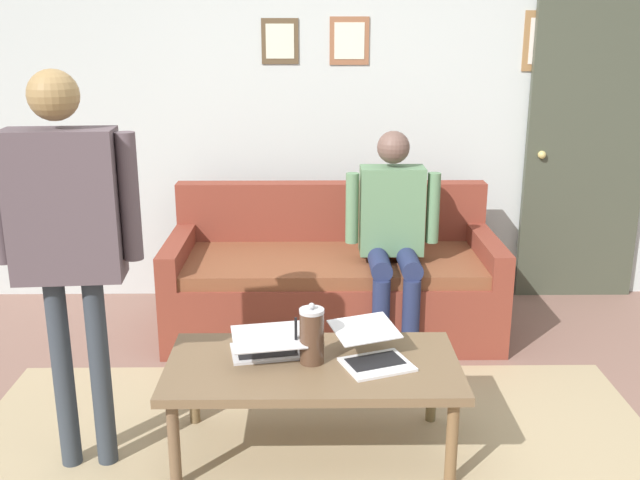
{
  "coord_description": "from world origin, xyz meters",
  "views": [
    {
      "loc": [
        0.07,
        2.78,
        1.85
      ],
      "look_at": [
        0.03,
        -0.79,
        0.8
      ],
      "focal_mm": 40.7,
      "sensor_mm": 36.0,
      "label": 1
    }
  ],
  "objects_px": {
    "coffee_table": "(313,372)",
    "interior_door": "(586,153)",
    "person_seated": "(393,227)",
    "couch": "(332,283)",
    "laptop_left": "(372,352)",
    "french_press": "(312,336)",
    "laptop_center": "(267,346)",
    "person_standing": "(67,225)"
  },
  "relations": [
    {
      "from": "coffee_table",
      "to": "person_standing",
      "type": "xyz_separation_m",
      "value": [
        0.99,
        0.08,
        0.69
      ]
    },
    {
      "from": "laptop_center",
      "to": "french_press",
      "type": "height_order",
      "value": "french_press"
    },
    {
      "from": "couch",
      "to": "french_press",
      "type": "relative_size",
      "value": 7.24
    },
    {
      "from": "french_press",
      "to": "person_seated",
      "type": "distance_m",
      "value": 1.28
    },
    {
      "from": "couch",
      "to": "french_press",
      "type": "bearing_deg",
      "value": 84.62
    },
    {
      "from": "interior_door",
      "to": "laptop_center",
      "type": "distance_m",
      "value": 2.88
    },
    {
      "from": "coffee_table",
      "to": "french_press",
      "type": "xyz_separation_m",
      "value": [
        0.01,
        -0.01,
        0.17
      ]
    },
    {
      "from": "coffee_table",
      "to": "interior_door",
      "type": "bearing_deg",
      "value": -133.1
    },
    {
      "from": "couch",
      "to": "french_press",
      "type": "distance_m",
      "value": 1.43
    },
    {
      "from": "interior_door",
      "to": "couch",
      "type": "height_order",
      "value": "interior_door"
    },
    {
      "from": "person_seated",
      "to": "coffee_table",
      "type": "bearing_deg",
      "value": 68.27
    },
    {
      "from": "couch",
      "to": "french_press",
      "type": "xyz_separation_m",
      "value": [
        0.13,
        1.4,
        0.26
      ]
    },
    {
      "from": "french_press",
      "to": "person_standing",
      "type": "distance_m",
      "value": 1.12
    },
    {
      "from": "laptop_left",
      "to": "person_seated",
      "type": "bearing_deg",
      "value": -100.16
    },
    {
      "from": "coffee_table",
      "to": "french_press",
      "type": "relative_size",
      "value": 4.62
    },
    {
      "from": "person_seated",
      "to": "couch",
      "type": "bearing_deg",
      "value": -33.35
    },
    {
      "from": "couch",
      "to": "coffee_table",
      "type": "xyz_separation_m",
      "value": [
        0.13,
        1.41,
        0.09
      ]
    },
    {
      "from": "laptop_center",
      "to": "person_seated",
      "type": "xyz_separation_m",
      "value": [
        -0.67,
        -1.1,
        0.24
      ]
    },
    {
      "from": "interior_door",
      "to": "person_seated",
      "type": "relative_size",
      "value": 1.6
    },
    {
      "from": "coffee_table",
      "to": "laptop_left",
      "type": "bearing_deg",
      "value": -177.2
    },
    {
      "from": "coffee_table",
      "to": "person_standing",
      "type": "distance_m",
      "value": 1.21
    },
    {
      "from": "interior_door",
      "to": "couch",
      "type": "relative_size",
      "value": 1.02
    },
    {
      "from": "interior_door",
      "to": "person_seated",
      "type": "height_order",
      "value": "interior_door"
    },
    {
      "from": "interior_door",
      "to": "french_press",
      "type": "bearing_deg",
      "value": 46.71
    },
    {
      "from": "french_press",
      "to": "person_seated",
      "type": "xyz_separation_m",
      "value": [
        -0.48,
        -1.17,
        0.16
      ]
    },
    {
      "from": "coffee_table",
      "to": "laptop_left",
      "type": "xyz_separation_m",
      "value": [
        -0.26,
        -0.01,
        0.09
      ]
    },
    {
      "from": "coffee_table",
      "to": "laptop_left",
      "type": "distance_m",
      "value": 0.28
    },
    {
      "from": "laptop_center",
      "to": "french_press",
      "type": "distance_m",
      "value": 0.22
    },
    {
      "from": "interior_door",
      "to": "person_seated",
      "type": "bearing_deg",
      "value": 30.32
    },
    {
      "from": "laptop_left",
      "to": "laptop_center",
      "type": "distance_m",
      "value": 0.47
    },
    {
      "from": "couch",
      "to": "interior_door",
      "type": "bearing_deg",
      "value": -161.23
    },
    {
      "from": "couch",
      "to": "coffee_table",
      "type": "relative_size",
      "value": 1.57
    },
    {
      "from": "person_seated",
      "to": "interior_door",
      "type": "bearing_deg",
      "value": -149.68
    },
    {
      "from": "laptop_center",
      "to": "person_seated",
      "type": "relative_size",
      "value": 0.28
    },
    {
      "from": "laptop_center",
      "to": "person_seated",
      "type": "distance_m",
      "value": 1.32
    },
    {
      "from": "interior_door",
      "to": "couch",
      "type": "distance_m",
      "value": 1.98
    },
    {
      "from": "coffee_table",
      "to": "laptop_center",
      "type": "height_order",
      "value": "laptop_center"
    },
    {
      "from": "french_press",
      "to": "laptop_center",
      "type": "bearing_deg",
      "value": -19.38
    },
    {
      "from": "laptop_left",
      "to": "french_press",
      "type": "distance_m",
      "value": 0.28
    },
    {
      "from": "laptop_center",
      "to": "interior_door",
      "type": "bearing_deg",
      "value": -137.17
    },
    {
      "from": "laptop_center",
      "to": "person_standing",
      "type": "bearing_deg",
      "value": 11.01
    },
    {
      "from": "interior_door",
      "to": "person_standing",
      "type": "relative_size",
      "value": 1.2
    }
  ]
}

